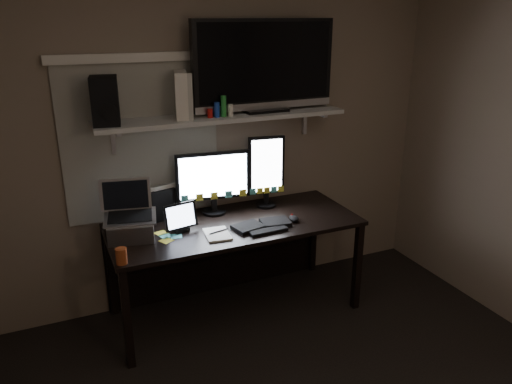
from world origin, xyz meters
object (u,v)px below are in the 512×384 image
monitor_portrait (266,171)px  cup (121,256)px  desk (229,238)px  laptop (130,212)px  keyboard (262,225)px  game_console (181,95)px  mouse (294,218)px  speaker (105,101)px  tv (264,66)px  monitor_landscape (213,183)px  tablet (180,217)px

monitor_portrait → cup: (-1.20, -0.52, -0.23)m
desk → laptop: laptop is taller
keyboard → game_console: (-0.44, 0.36, 0.89)m
desk → keyboard: bearing=-59.9°
desk → mouse: 0.53m
desk → monitor_portrait: 0.58m
keyboard → game_console: 1.06m
cup → speaker: (0.06, 0.49, 0.85)m
mouse → game_console: bearing=165.0°
laptop → monitor_portrait: bearing=22.0°
cup → game_console: game_console is taller
monitor_portrait → keyboard: 0.49m
desk → keyboard: size_ratio=4.25×
mouse → game_console: 1.18m
tv → speaker: (-1.12, -0.02, -0.17)m
game_console → speaker: size_ratio=1.02×
speaker → desk: bearing=4.9°
keyboard → mouse: size_ratio=4.01×
keyboard → cup: size_ratio=4.24×
keyboard → laptop: bearing=166.5°
cup → monitor_landscape: bearing=35.0°
cup → monitor_portrait: bearing=23.6°
cup → tablet: bearing=34.9°
monitor_portrait → game_console: 0.89m
speaker → game_console: bearing=13.2°
monitor_portrait → speaker: 1.30m
mouse → laptop: (-1.14, 0.17, 0.17)m
tablet → speaker: bearing=145.7°
mouse → speaker: 1.53m
desk → tv: (0.33, 0.08, 1.25)m
keyboard → speaker: size_ratio=1.38×
tv → tablet: bearing=-165.8°
game_console → monitor_landscape: bearing=17.7°
monitor_portrait → mouse: bearing=-72.7°
mouse → tablet: (-0.80, 0.15, 0.09)m
speaker → tv: bearing=10.4°
tablet → game_console: game_console is taller
desk → mouse: size_ratio=17.08×
tv → game_console: (-0.62, 0.01, -0.17)m
laptop → cup: (-0.12, -0.34, -0.14)m
monitor_landscape → tablet: size_ratio=2.33×
monitor_landscape → mouse: size_ratio=5.26×
monitor_landscape → laptop: monitor_landscape is taller
mouse → speaker: (-1.20, 0.33, 0.88)m
monitor_portrait → mouse: monitor_portrait is taller
mouse → tablet: size_ratio=0.44×
desk → speaker: 1.34m
desk → tv: 1.29m
monitor_portrait → game_console: size_ratio=1.82×
mouse → monitor_portrait: bearing=111.8°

